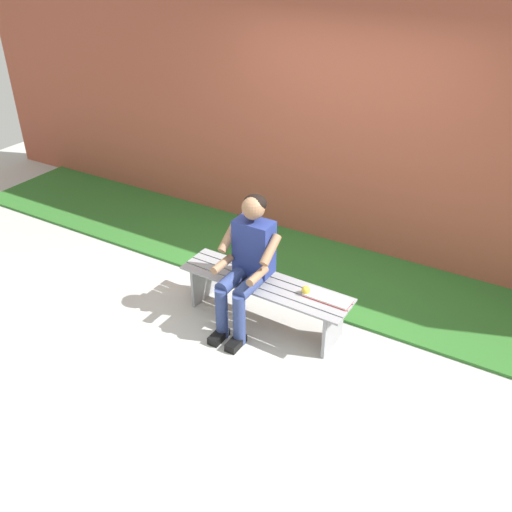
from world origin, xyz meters
TOP-DOWN VIEW (x-y plane):
  - ground_plane at (0.96, 1.00)m, footprint 10.00×7.00m
  - grass_strip at (0.00, -1.20)m, footprint 9.00×1.68m
  - brick_wall at (0.50, -1.80)m, footprint 9.50×0.24m
  - bench_near at (0.00, 0.00)m, footprint 1.63×0.45m
  - person_seated at (0.12, 0.10)m, footprint 0.50×0.69m
  - apple at (-0.40, -0.02)m, footprint 0.08×0.08m
  - book_open at (-0.59, -0.05)m, footprint 0.42×0.17m

SIDE VIEW (x-z plane):
  - ground_plane at x=0.96m, z-range -0.04..0.00m
  - grass_strip at x=0.00m, z-range 0.00..0.03m
  - bench_near at x=0.00m, z-range 0.11..0.54m
  - book_open at x=-0.59m, z-range 0.43..0.45m
  - apple at x=-0.40m, z-range 0.43..0.51m
  - person_seated at x=0.12m, z-range 0.06..1.29m
  - brick_wall at x=0.50m, z-range 0.00..3.01m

